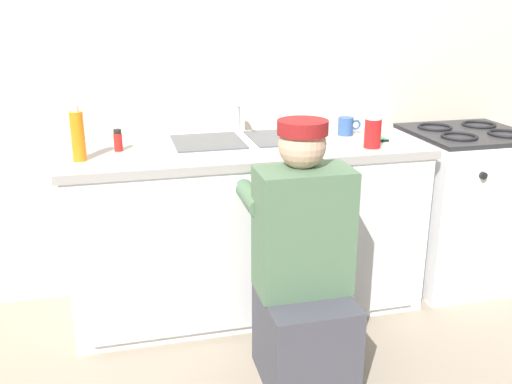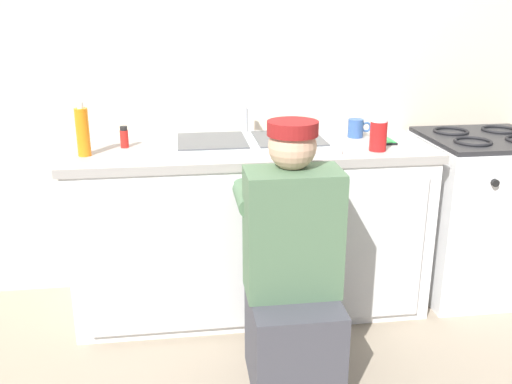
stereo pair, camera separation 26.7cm
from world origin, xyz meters
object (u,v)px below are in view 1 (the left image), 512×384
Objects in this scene: sink_double_basin at (246,142)px; soap_bottle_orange at (78,136)px; plumber_person at (303,278)px; spice_bottle_red at (118,140)px; coffee_mug at (346,126)px; soda_cup_red at (373,132)px; stove_range at (460,207)px; cell_phone at (377,138)px.

sink_double_basin is 3.20× the size of soap_bottle_orange.
spice_bottle_red is (-0.70, 0.72, 0.45)m from plumber_person.
plumber_person is 8.76× the size of coffee_mug.
coffee_mug is (0.57, 0.12, 0.03)m from sink_double_basin.
stove_range is at bearing 14.66° from soda_cup_red.
plumber_person is 0.98m from cell_phone.
cell_phone is (1.47, 0.07, -0.11)m from soap_bottle_orange.
stove_range reaches higher than cell_phone.
soap_bottle_orange is at bearing -177.39° from cell_phone.
stove_range is 7.03× the size of coffee_mug.
soda_cup_red is at bearing -16.26° from sink_double_basin.
coffee_mug is at bearing 8.32° from soap_bottle_orange.
stove_range is 3.54× the size of soap_bottle_orange.
soap_bottle_orange is 2.38× the size of spice_bottle_red.
soda_cup_red is at bearing 44.31° from plumber_person.
stove_range is 8.44× the size of spice_bottle_red.
soap_bottle_orange reaches higher than soda_cup_red.
stove_range is 0.84m from soda_cup_red.
cell_phone is 0.18m from coffee_mug.
plumber_person reaches higher than sink_double_basin.
coffee_mug is at bearing 3.13° from spice_bottle_red.
stove_range is 0.82m from coffee_mug.
stove_range is at bearing -0.10° from sink_double_basin.
plumber_person reaches higher than cell_phone.
stove_range is 6.33× the size of cell_phone.
stove_range is at bearing -1.73° from spice_bottle_red.
soap_bottle_orange is 1.64× the size of soda_cup_red.
plumber_person is at bearing -82.48° from sink_double_basin.
coffee_mug is (-0.12, 0.13, 0.04)m from cell_phone.
spice_bottle_red reaches higher than cell_phone.
plumber_person is (-1.15, -0.66, 0.02)m from stove_range.
stove_range is 1.33m from plumber_person.
soda_cup_red reaches higher than spice_bottle_red.
soap_bottle_orange is at bearing 146.15° from plumber_person.
sink_double_basin is at bearing 178.96° from cell_phone.
plumber_person is 7.89× the size of cell_phone.
soap_bottle_orange is (-0.78, -0.08, 0.09)m from sink_double_basin.
soda_cup_red reaches higher than stove_range.
plumber_person is at bearing -121.89° from coffee_mug.
plumber_person is at bearing -135.69° from soda_cup_red.
sink_double_basin is 1.32m from stove_range.
coffee_mug is (1.35, 0.20, -0.07)m from soap_bottle_orange.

